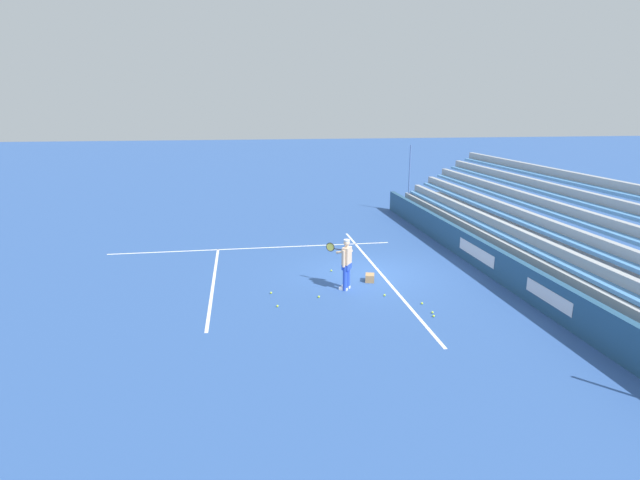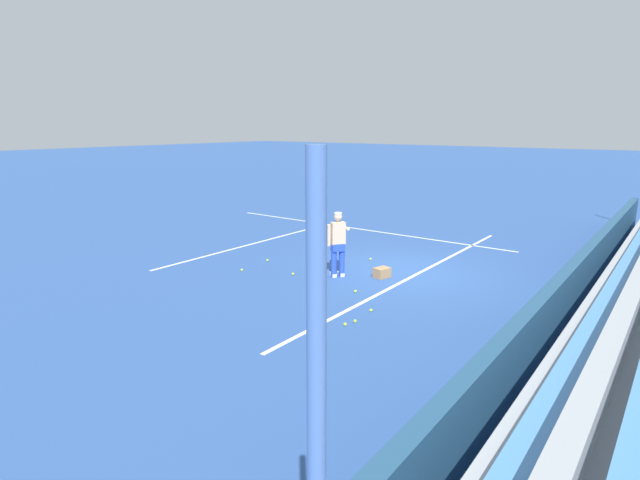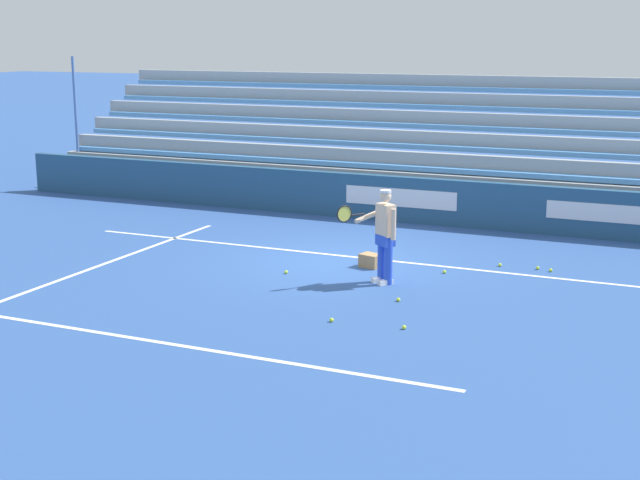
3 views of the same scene
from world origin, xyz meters
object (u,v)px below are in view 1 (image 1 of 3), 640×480
at_px(tennis_ball_near_player, 271,293).
at_px(tennis_ball_far_left, 434,316).
at_px(tennis_player, 346,264).
at_px(tennis_ball_far_right, 433,312).
at_px(tennis_ball_stray_back, 331,271).
at_px(tennis_ball_by_box, 385,295).
at_px(tennis_ball_toward_net, 319,297).
at_px(tennis_ball_on_baseline, 277,306).
at_px(ball_box_cardboard, 370,278).
at_px(tennis_ball_midcourt, 422,303).

relative_size(tennis_ball_near_player, tennis_ball_far_left, 1.00).
relative_size(tennis_player, tennis_ball_far_right, 25.98).
xyz_separation_m(tennis_player, tennis_ball_near_player, (-0.04, 2.49, -0.86)).
bearing_deg(tennis_ball_stray_back, tennis_ball_by_box, -155.49).
bearing_deg(tennis_ball_toward_net, tennis_player, -57.58).
bearing_deg(tennis_ball_on_baseline, tennis_player, -63.09).
bearing_deg(tennis_ball_toward_net, ball_box_cardboard, -57.84).
distance_m(tennis_ball_by_box, tennis_ball_far_left, 2.05).
bearing_deg(tennis_ball_by_box, tennis_ball_stray_back, 24.51).
relative_size(tennis_ball_near_player, tennis_ball_by_box, 1.00).
height_order(tennis_ball_on_baseline, tennis_ball_far_left, same).
bearing_deg(ball_box_cardboard, tennis_ball_near_player, 100.75).
distance_m(tennis_ball_on_baseline, tennis_ball_by_box, 3.49).
distance_m(tennis_ball_midcourt, tennis_ball_on_baseline, 4.44).
xyz_separation_m(tennis_ball_near_player, tennis_ball_stray_back, (1.95, -2.35, 0.00)).
relative_size(tennis_ball_far_right, tennis_ball_near_player, 1.00).
xyz_separation_m(tennis_ball_far_right, tennis_ball_on_baseline, (1.19, 4.48, 0.00)).
xyz_separation_m(tennis_ball_far_right, tennis_ball_by_box, (1.56, 1.00, 0.00)).
height_order(tennis_ball_toward_net, tennis_ball_far_left, same).
bearing_deg(tennis_ball_stray_back, tennis_ball_toward_net, 161.15).
bearing_deg(tennis_ball_by_box, tennis_ball_midcourt, -131.85).
relative_size(tennis_ball_on_baseline, tennis_ball_toward_net, 1.00).
relative_size(tennis_player, tennis_ball_near_player, 25.98).
bearing_deg(tennis_player, tennis_ball_toward_net, 122.42).
height_order(tennis_ball_near_player, tennis_ball_by_box, same).
xyz_separation_m(tennis_ball_far_right, tennis_ball_near_player, (2.35, 4.60, 0.00)).
xyz_separation_m(tennis_ball_stray_back, tennis_ball_toward_net, (-2.54, 0.87, 0.00)).
distance_m(tennis_ball_far_right, tennis_ball_near_player, 5.16).
height_order(ball_box_cardboard, tennis_ball_far_left, ball_box_cardboard).
distance_m(ball_box_cardboard, tennis_ball_toward_net, 2.36).
xyz_separation_m(tennis_player, tennis_ball_toward_net, (-0.64, 1.01, -0.86)).
distance_m(tennis_ball_stray_back, tennis_ball_toward_net, 2.69).
xyz_separation_m(tennis_player, tennis_ball_on_baseline, (-1.20, 2.37, -0.86)).
relative_size(tennis_ball_by_box, tennis_ball_far_left, 1.00).
bearing_deg(tennis_ball_far_left, tennis_player, 37.61).
height_order(tennis_ball_stray_back, tennis_ball_toward_net, same).
bearing_deg(tennis_ball_midcourt, tennis_ball_far_left, 179.55).
xyz_separation_m(ball_box_cardboard, tennis_ball_near_player, (-0.66, 3.48, -0.10)).
xyz_separation_m(tennis_ball_by_box, tennis_ball_far_left, (-1.82, -0.94, 0.00)).
bearing_deg(tennis_ball_toward_net, tennis_ball_by_box, -95.19).
xyz_separation_m(tennis_ball_near_player, tennis_ball_toward_net, (-0.60, -1.48, 0.00)).
bearing_deg(tennis_ball_near_player, tennis_ball_by_box, -102.35).
distance_m(tennis_player, tennis_ball_stray_back, 2.09).
bearing_deg(tennis_ball_on_baseline, tennis_ball_toward_net, -67.56).
bearing_deg(tennis_player, tennis_ball_by_box, -126.88).
bearing_deg(tennis_ball_by_box, tennis_ball_toward_net, 84.81).
xyz_separation_m(tennis_ball_on_baseline, tennis_ball_by_box, (0.37, -3.47, 0.00)).
distance_m(ball_box_cardboard, tennis_ball_stray_back, 1.71).
bearing_deg(tennis_ball_on_baseline, tennis_ball_far_left, -108.23).
bearing_deg(tennis_ball_on_baseline, tennis_ball_midcourt, -96.14).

